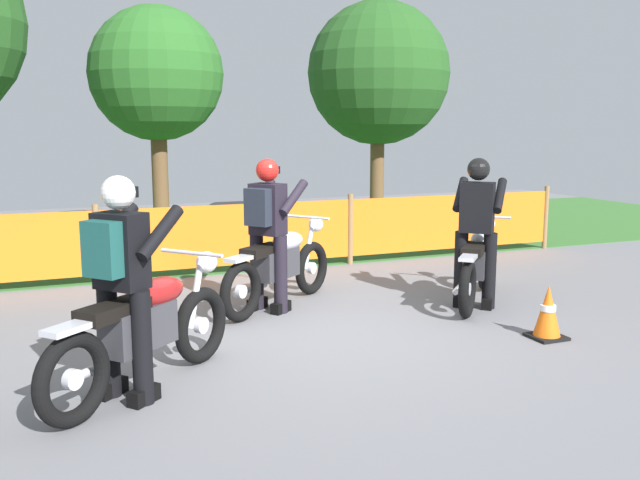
{
  "coord_description": "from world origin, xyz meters",
  "views": [
    {
      "loc": [
        -2.42,
        -6.3,
        2.04
      ],
      "look_at": [
        0.16,
        0.1,
        0.9
      ],
      "focal_mm": 38.92,
      "sensor_mm": 36.0,
      "label": 1
    }
  ],
  "objects_px": {
    "rider_lead": "(477,227)",
    "rider_third": "(121,276)",
    "rider_trailing": "(268,226)",
    "traffic_cone": "(548,312)",
    "motorcycle_lead": "(478,264)",
    "motorcycle_trailing": "(279,266)",
    "motorcycle_third": "(145,329)"
  },
  "relations": [
    {
      "from": "rider_lead",
      "to": "traffic_cone",
      "type": "distance_m",
      "value": 1.44
    },
    {
      "from": "motorcycle_third",
      "to": "rider_trailing",
      "type": "height_order",
      "value": "rider_trailing"
    },
    {
      "from": "rider_lead",
      "to": "rider_trailing",
      "type": "xyz_separation_m",
      "value": [
        -2.24,
        0.7,
        0.03
      ]
    },
    {
      "from": "motorcycle_lead",
      "to": "rider_third",
      "type": "bearing_deg",
      "value": 152.62
    },
    {
      "from": "motorcycle_lead",
      "to": "motorcycle_trailing",
      "type": "relative_size",
      "value": 0.9
    },
    {
      "from": "rider_lead",
      "to": "rider_third",
      "type": "height_order",
      "value": "same"
    },
    {
      "from": "motorcycle_lead",
      "to": "rider_trailing",
      "type": "relative_size",
      "value": 0.91
    },
    {
      "from": "motorcycle_lead",
      "to": "traffic_cone",
      "type": "distance_m",
      "value": 1.45
    },
    {
      "from": "traffic_cone",
      "to": "rider_lead",
      "type": "bearing_deg",
      "value": 88.19
    },
    {
      "from": "motorcycle_trailing",
      "to": "rider_lead",
      "type": "height_order",
      "value": "rider_lead"
    },
    {
      "from": "motorcycle_trailing",
      "to": "rider_trailing",
      "type": "relative_size",
      "value": 1.01
    },
    {
      "from": "motorcycle_trailing",
      "to": "rider_third",
      "type": "bearing_deg",
      "value": -169.18
    },
    {
      "from": "motorcycle_lead",
      "to": "rider_trailing",
      "type": "xyz_separation_m",
      "value": [
        -2.37,
        0.55,
        0.49
      ]
    },
    {
      "from": "motorcycle_lead",
      "to": "rider_trailing",
      "type": "bearing_deg",
      "value": 119.88
    },
    {
      "from": "rider_trailing",
      "to": "traffic_cone",
      "type": "relative_size",
      "value": 3.19
    },
    {
      "from": "motorcycle_lead",
      "to": "rider_trailing",
      "type": "height_order",
      "value": "rider_trailing"
    },
    {
      "from": "motorcycle_third",
      "to": "rider_lead",
      "type": "relative_size",
      "value": 0.99
    },
    {
      "from": "motorcycle_third",
      "to": "rider_lead",
      "type": "xyz_separation_m",
      "value": [
        3.83,
        1.18,
        0.43
      ]
    },
    {
      "from": "rider_trailing",
      "to": "traffic_cone",
      "type": "height_order",
      "value": "rider_trailing"
    },
    {
      "from": "rider_trailing",
      "to": "rider_third",
      "type": "relative_size",
      "value": 1.0
    },
    {
      "from": "traffic_cone",
      "to": "rider_trailing",
      "type": "bearing_deg",
      "value": 137.97
    },
    {
      "from": "motorcycle_third",
      "to": "traffic_cone",
      "type": "bearing_deg",
      "value": -42.79
    },
    {
      "from": "rider_lead",
      "to": "traffic_cone",
      "type": "xyz_separation_m",
      "value": [
        -0.04,
        -1.28,
        -0.66
      ]
    },
    {
      "from": "rider_trailing",
      "to": "traffic_cone",
      "type": "xyz_separation_m",
      "value": [
        2.2,
        -1.98,
        -0.69
      ]
    },
    {
      "from": "rider_lead",
      "to": "rider_trailing",
      "type": "relative_size",
      "value": 1.0
    },
    {
      "from": "rider_trailing",
      "to": "rider_third",
      "type": "bearing_deg",
      "value": -168.33
    },
    {
      "from": "rider_lead",
      "to": "rider_third",
      "type": "bearing_deg",
      "value": 151.38
    },
    {
      "from": "traffic_cone",
      "to": "rider_third",
      "type": "bearing_deg",
      "value": -179.33
    },
    {
      "from": "rider_lead",
      "to": "traffic_cone",
      "type": "height_order",
      "value": "rider_lead"
    },
    {
      "from": "rider_third",
      "to": "motorcycle_lead",
      "type": "bearing_deg",
      "value": -21.59
    },
    {
      "from": "motorcycle_trailing",
      "to": "motorcycle_third",
      "type": "height_order",
      "value": "motorcycle_third"
    },
    {
      "from": "rider_lead",
      "to": "rider_third",
      "type": "relative_size",
      "value": 1.0
    }
  ]
}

